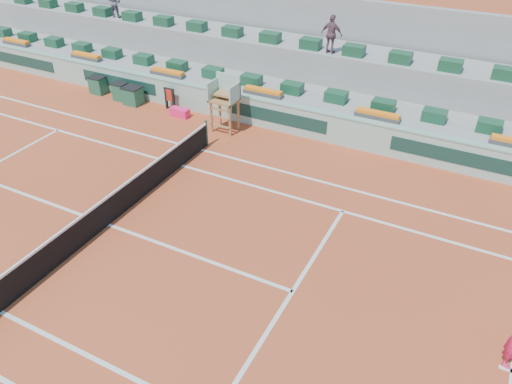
% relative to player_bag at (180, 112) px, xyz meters
% --- Properties ---
extents(ground, '(90.00, 90.00, 0.00)m').
position_rel_player_bag_xyz_m(ground, '(2.51, -7.65, -0.19)').
color(ground, '#A33D1F').
rests_on(ground, ground).
extents(seating_tier_lower, '(36.00, 4.00, 1.20)m').
position_rel_player_bag_xyz_m(seating_tier_lower, '(2.51, 3.05, 0.41)').
color(seating_tier_lower, gray).
rests_on(seating_tier_lower, ground).
extents(seating_tier_upper, '(36.00, 2.40, 2.60)m').
position_rel_player_bag_xyz_m(seating_tier_upper, '(2.51, 4.65, 1.11)').
color(seating_tier_upper, gray).
rests_on(seating_tier_upper, ground).
extents(stadium_back_wall, '(36.00, 0.40, 4.40)m').
position_rel_player_bag_xyz_m(stadium_back_wall, '(2.51, 6.25, 2.01)').
color(stadium_back_wall, gray).
rests_on(stadium_back_wall, ground).
extents(player_bag, '(0.87, 0.39, 0.39)m').
position_rel_player_bag_xyz_m(player_bag, '(0.00, 0.00, 0.00)').
color(player_bag, '#FC2068').
rests_on(player_bag, ground).
extents(spectator_left, '(0.79, 0.63, 1.56)m').
position_rel_player_bag_xyz_m(spectator_left, '(-6.67, 4.17, 3.19)').
color(spectator_left, '#535360').
rests_on(spectator_left, seating_tier_upper).
extents(spectator_mid, '(1.00, 0.49, 1.65)m').
position_rel_player_bag_xyz_m(spectator_mid, '(5.52, 3.81, 3.23)').
color(spectator_mid, '#714B5A').
rests_on(spectator_mid, seating_tier_upper).
extents(court_lines, '(23.89, 11.09, 0.01)m').
position_rel_player_bag_xyz_m(court_lines, '(2.51, -7.65, -0.19)').
color(court_lines, silver).
rests_on(court_lines, ground).
extents(tennis_net, '(0.10, 11.97, 1.10)m').
position_rel_player_bag_xyz_m(tennis_net, '(2.51, -7.65, 0.33)').
color(tennis_net, black).
rests_on(tennis_net, ground).
extents(advertising_hoarding, '(36.00, 0.34, 1.26)m').
position_rel_player_bag_xyz_m(advertising_hoarding, '(2.53, 0.84, 0.44)').
color(advertising_hoarding, '#95BCAC').
rests_on(advertising_hoarding, ground).
extents(umpire_chair, '(1.10, 0.90, 2.40)m').
position_rel_player_bag_xyz_m(umpire_chair, '(2.51, -0.16, 1.35)').
color(umpire_chair, olive).
rests_on(umpire_chair, ground).
extents(seat_row_lower, '(32.90, 0.60, 0.44)m').
position_rel_player_bag_xyz_m(seat_row_lower, '(2.51, 2.15, 1.23)').
color(seat_row_lower, '#17452B').
rests_on(seat_row_lower, seating_tier_lower).
extents(seat_row_upper, '(32.90, 0.60, 0.44)m').
position_rel_player_bag_xyz_m(seat_row_upper, '(2.51, 4.05, 2.63)').
color(seat_row_upper, '#17452B').
rests_on(seat_row_upper, seating_tier_upper).
extents(flower_planters, '(26.80, 0.36, 0.28)m').
position_rel_player_bag_xyz_m(flower_planters, '(1.01, 1.35, 1.14)').
color(flower_planters, '#454545').
rests_on(flower_planters, seating_tier_lower).
extents(drink_cooler_a, '(0.83, 0.72, 0.84)m').
position_rel_player_bag_xyz_m(drink_cooler_a, '(-2.72, 0.13, 0.23)').
color(drink_cooler_a, '#1B513A').
rests_on(drink_cooler_a, ground).
extents(drink_cooler_b, '(0.66, 0.57, 0.84)m').
position_rel_player_bag_xyz_m(drink_cooler_b, '(-3.55, 0.24, 0.23)').
color(drink_cooler_b, '#1B513A').
rests_on(drink_cooler_b, ground).
extents(drink_cooler_c, '(0.77, 0.67, 0.84)m').
position_rel_player_bag_xyz_m(drink_cooler_c, '(-5.06, 0.40, 0.23)').
color(drink_cooler_c, '#1B513A').
rests_on(drink_cooler_c, ground).
extents(towel_rack, '(0.56, 0.09, 1.03)m').
position_rel_player_bag_xyz_m(towel_rack, '(-0.82, 0.44, 0.41)').
color(towel_rack, black).
rests_on(towel_rack, ground).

